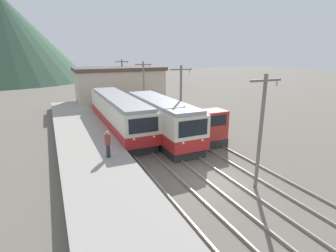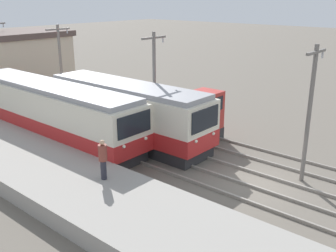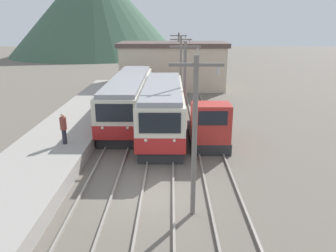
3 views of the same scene
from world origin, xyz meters
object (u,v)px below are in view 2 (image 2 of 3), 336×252
shunting_locomotive (183,116)px  catenary_mast_far (61,64)px  person_on_platform (103,158)px  commuter_train_center (126,114)px  catenary_mast_near (310,109)px  commuter_train_left (51,113)px  catenary_mast_mid (154,81)px

shunting_locomotive → catenary_mast_far: (-1.49, 10.59, 2.35)m
shunting_locomotive → person_on_platform: bearing=-164.5°
commuter_train_center → person_on_platform: 7.15m
shunting_locomotive → catenary_mast_near: catenary_mast_near is taller
shunting_locomotive → catenary_mast_near: 8.89m
commuter_train_left → catenary_mast_mid: (4.31, -4.66, 1.94)m
commuter_train_left → commuter_train_center: 4.66m
commuter_train_left → commuter_train_center: size_ratio=1.25×
commuter_train_left → shunting_locomotive: bearing=-44.7°
commuter_train_left → person_on_platform: commuter_train_left is taller
shunting_locomotive → catenary_mast_mid: size_ratio=0.81×
commuter_train_left → commuter_train_center: commuter_train_center is taller
catenary_mast_near → shunting_locomotive: bearing=80.0°
commuter_train_center → person_on_platform: (-5.62, -4.41, 0.15)m
commuter_train_left → person_on_platform: size_ratio=8.03×
catenary_mast_near → person_on_platform: bearing=139.7°
commuter_train_center → catenary_mast_mid: bearing=-31.9°
catenary_mast_mid → person_on_platform: size_ratio=3.56×
catenary_mast_far → catenary_mast_near: bearing=-90.0°
commuter_train_center → catenary_mast_far: catenary_mast_far is taller
catenary_mast_far → person_on_platform: 14.92m
commuter_train_center → catenary_mast_near: (1.51, -10.45, 1.90)m
shunting_locomotive → catenary_mast_far: 10.95m
shunting_locomotive → person_on_platform: shunting_locomotive is taller
catenary_mast_mid → catenary_mast_near: bearing=-90.0°
person_on_platform → catenary_mast_mid: bearing=26.0°
commuter_train_left → person_on_platform: (-2.82, -8.13, 0.19)m
shunting_locomotive → commuter_train_center: bearing=146.1°
commuter_train_left → catenary_mast_near: (4.31, -14.18, 1.94)m
person_on_platform → catenary_mast_near: bearing=-40.3°
catenary_mast_near → catenary_mast_far: (0.00, 19.03, 0.00)m
catenary_mast_near → catenary_mast_far: size_ratio=1.00×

